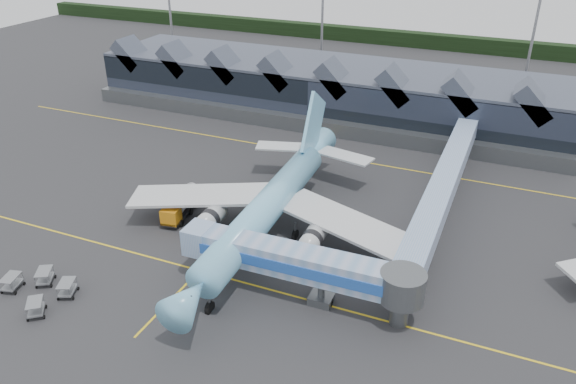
% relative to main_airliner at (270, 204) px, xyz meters
% --- Properties ---
extents(ground, '(260.00, 260.00, 0.00)m').
position_rel_main_airliner_xyz_m(ground, '(-4.05, -2.65, -4.19)').
color(ground, '#242426').
rests_on(ground, ground).
extents(taxi_stripes, '(120.00, 60.00, 0.01)m').
position_rel_main_airliner_xyz_m(taxi_stripes, '(-4.05, 7.35, -4.18)').
color(taxi_stripes, yellow).
rests_on(taxi_stripes, ground).
extents(tree_line_far, '(260.00, 4.00, 4.00)m').
position_rel_main_airliner_xyz_m(tree_line_far, '(-4.05, 107.35, -2.19)').
color(tree_line_far, black).
rests_on(tree_line_far, ground).
extents(terminal, '(90.00, 22.25, 12.52)m').
position_rel_main_airliner_xyz_m(terminal, '(-9.11, 44.70, 0.69)').
color(terminal, black).
rests_on(terminal, ground).
extents(light_masts, '(132.40, 42.56, 22.45)m').
position_rel_main_airliner_xyz_m(light_masts, '(16.95, 60.15, 8.30)').
color(light_masts, gray).
rests_on(light_masts, ground).
extents(main_airliner, '(38.55, 44.32, 14.24)m').
position_rel_main_airliner_xyz_m(main_airliner, '(0.00, 0.00, 0.00)').
color(main_airliner, '#77CBF2').
rests_on(main_airliner, ground).
extents(jet_bridge, '(26.08, 4.50, 6.13)m').
position_rel_main_airliner_xyz_m(jet_bridge, '(9.59, -10.60, 0.11)').
color(jet_bridge, '#799ECB').
rests_on(jet_bridge, ground).
extents(fuel_truck, '(3.63, 8.93, 2.97)m').
position_rel_main_airliner_xyz_m(fuel_truck, '(-12.87, -0.44, -2.52)').
color(fuel_truck, black).
rests_on(fuel_truck, ground).
extents(baggage_carts, '(8.39, 7.15, 1.63)m').
position_rel_main_airliner_xyz_m(baggage_carts, '(-17.24, -21.16, -3.27)').
color(baggage_carts, gray).
rests_on(baggage_carts, ground).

